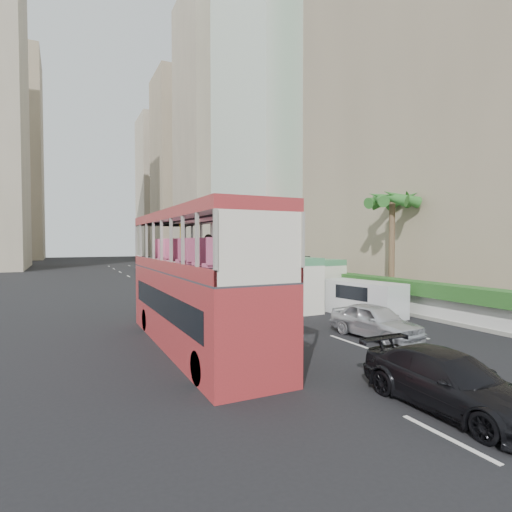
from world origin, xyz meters
TOP-DOWN VIEW (x-y plane):
  - ground_plane at (0.00, 0.00)m, footprint 200.00×200.00m
  - double_decker_bus at (-6.00, 0.00)m, footprint 2.50×11.00m
  - car_silver_lane_a at (-2.07, 6.60)m, footprint 1.90×4.61m
  - car_silver_lane_b at (1.01, -1.96)m, footprint 1.96×4.21m
  - car_black at (-2.36, -8.06)m, footprint 1.86×4.54m
  - van_asset at (1.18, 12.65)m, footprint 2.72×5.48m
  - minibus_near at (1.08, 6.72)m, footprint 2.44×6.94m
  - minibus_far at (4.59, 9.15)m, footprint 3.11×6.53m
  - panel_van_near at (3.99, 2.25)m, footprint 2.49×4.74m
  - panel_van_far at (4.21, 19.05)m, footprint 2.95×5.57m
  - sidewalk at (9.00, 25.00)m, footprint 6.00×120.00m
  - kerb_wall at (6.20, 14.00)m, footprint 0.30×44.00m
  - hedge at (6.20, 14.00)m, footprint 1.10×44.00m
  - palm_tree at (7.80, 4.00)m, footprint 0.36×0.36m
  - shell_station at (10.00, 23.00)m, footprint 6.50×8.00m
  - tower_stripe at (18.00, 34.00)m, footprint 16.00×18.00m
  - tower_mid at (18.00, 58.00)m, footprint 16.00×16.00m
  - tower_far_a at (17.00, 82.00)m, footprint 14.00×14.00m
  - tower_far_b at (17.00, 104.00)m, footprint 14.00×14.00m
  - tower_left_b at (-22.00, 90.00)m, footprint 16.00×16.00m

SIDE VIEW (x-z plane):
  - ground_plane at x=0.00m, z-range 0.00..0.00m
  - car_silver_lane_a at x=-2.07m, z-range -0.74..0.74m
  - car_silver_lane_b at x=1.01m, z-range -0.70..0.70m
  - car_black at x=-2.36m, z-range -0.66..0.66m
  - van_asset at x=1.18m, z-range -0.75..0.75m
  - sidewalk at x=9.00m, z-range 0.00..0.18m
  - kerb_wall at x=6.20m, z-range 0.18..1.18m
  - panel_van_near at x=3.99m, z-range 0.00..1.81m
  - panel_van_far at x=4.21m, z-range 0.00..2.12m
  - minibus_far at x=4.59m, z-range 0.00..2.78m
  - minibus_near at x=1.08m, z-range 0.00..3.05m
  - hedge at x=6.20m, z-range 1.18..1.88m
  - double_decker_bus at x=-6.00m, z-range 0.00..5.06m
  - shell_station at x=10.00m, z-range 0.00..5.50m
  - palm_tree at x=7.80m, z-range 0.18..6.58m
  - tower_far_b at x=17.00m, z-range 0.00..40.00m
  - tower_far_a at x=17.00m, z-range 0.00..44.00m
  - tower_left_b at x=-22.00m, z-range 0.00..46.00m
  - tower_mid at x=18.00m, z-range 0.00..50.00m
  - tower_stripe at x=18.00m, z-range 0.00..58.00m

